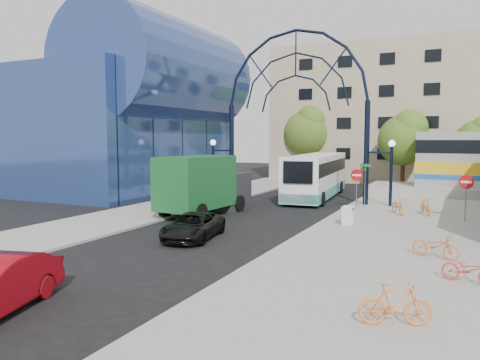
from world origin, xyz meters
The scene contains 20 objects.
ground centered at (0.00, 0.00, 0.00)m, with size 120.00×120.00×0.00m, color black.
sidewalk_east centered at (8.00, 4.00, 0.06)m, with size 8.00×56.00×0.12m, color gray.
plaza_west centered at (-6.50, 6.00, 0.06)m, with size 5.00×50.00×0.12m, color gray.
gateway_arch centered at (0.00, 14.00, 8.56)m, with size 13.64×0.44×12.10m.
stop_sign centered at (4.80, 12.00, 1.99)m, with size 0.80×0.07×2.50m.
do_not_enter_sign centered at (11.00, 10.00, 1.98)m, with size 0.76×0.07×2.48m.
street_name_sign centered at (5.20, 12.60, 2.13)m, with size 0.70×0.70×2.80m.
sandwich_board centered at (5.60, 5.98, 0.74)m, with size 0.55×0.61×0.99m.
transit_hall centered at (-15.30, 15.00, 6.70)m, with size 16.50×18.00×14.50m.
apartment_block centered at (2.00, 34.97, 7.00)m, with size 20.00×12.10×14.00m.
tree_north_a centered at (6.12, 25.93, 4.61)m, with size 4.48×4.48×7.00m.
tree_north_b centered at (-3.88, 29.93, 5.27)m, with size 5.12×5.12×8.00m.
city_bus centered at (0.74, 17.00, 1.71)m, with size 3.62×12.09×3.27m.
green_truck centered at (-3.03, 6.44, 1.75)m, with size 3.14×7.13×3.51m.
black_suv centered at (-0.15, 0.35, 0.59)m, with size 1.94×4.21×1.17m, color black.
bike_near_a centered at (7.47, 10.84, 0.61)m, with size 0.65×1.88×0.99m, color orange.
bike_near_b centered at (8.94, 11.15, 0.64)m, with size 0.49×1.73×1.04m, color orange.
bike_far_a centered at (9.98, 0.90, 0.59)m, with size 0.62×1.78×0.93m, color orange.
bike_far_b centered at (9.46, -6.28, 0.64)m, with size 0.49×1.73×1.04m, color orange.
bike_far_c centered at (11.08, -1.96, 0.56)m, with size 0.58×1.66×0.87m, color red.
Camera 1 is at (10.76, -17.61, 4.59)m, focal length 35.00 mm.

